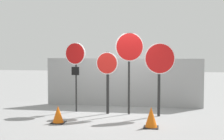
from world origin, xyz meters
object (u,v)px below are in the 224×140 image
Objects in this scene: stop_sign_2 at (129,53)px; traffic_cone_0 at (151,117)px; stop_sign_1 at (107,72)px; stop_sign_0 at (75,60)px; stop_sign_3 at (160,65)px; traffic_cone_1 at (58,114)px.

stop_sign_2 reaches higher than traffic_cone_0.
stop_sign_2 is at bearing 9.48° from stop_sign_1.
stop_sign_0 is 1.01× the size of stop_sign_3.
stop_sign_1 is 0.88× the size of stop_sign_3.
traffic_cone_0 is (2.48, -1.71, -1.42)m from stop_sign_0.
traffic_cone_1 is (-2.72, -1.29, -1.30)m from stop_sign_3.
stop_sign_2 is 2.38m from traffic_cone_0.
stop_sign_2 is 4.68× the size of traffic_cone_0.
traffic_cone_1 is at bearing -170.42° from stop_sign_3.
stop_sign_0 is 0.88× the size of stop_sign_2.
stop_sign_2 is (1.75, -0.14, 0.21)m from stop_sign_0.
stop_sign_1 is at bearing 4.34° from stop_sign_0.
traffic_cone_1 is (-1.12, -1.42, -1.09)m from stop_sign_1.
traffic_cone_1 is (-2.53, 0.12, -0.03)m from traffic_cone_0.
traffic_cone_0 is at bearing -86.26° from stop_sign_2.
stop_sign_3 is at bearing 25.32° from traffic_cone_1.
stop_sign_1 is 0.77× the size of stop_sign_2.
stop_sign_0 is 4.14× the size of traffic_cone_0.
stop_sign_2 is 1.15× the size of stop_sign_3.
traffic_cone_1 is at bearing -162.34° from stop_sign_2.
stop_sign_3 is (1.61, -0.13, 0.21)m from stop_sign_1.
stop_sign_2 reaches higher than stop_sign_1.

